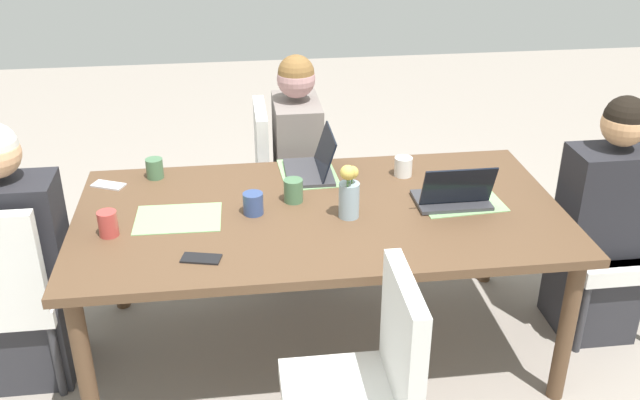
{
  "coord_description": "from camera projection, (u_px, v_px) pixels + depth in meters",
  "views": [
    {
      "loc": [
        -0.35,
        -2.72,
        2.17
      ],
      "look_at": [
        0.0,
        0.0,
        0.79
      ],
      "focal_mm": 40.19,
      "sensor_mm": 36.0,
      "label": 1
    }
  ],
  "objects": [
    {
      "name": "chair_far_left_mid",
      "position": [
        283.0,
        175.0,
        3.98
      ],
      "size": [
        0.44,
        0.44,
        0.9
      ],
      "color": "silver",
      "rests_on": "ground_plane"
    },
    {
      "name": "coffee_mug_near_left",
      "position": [
        253.0,
        204.0,
        3.05
      ],
      "size": [
        0.09,
        0.09,
        0.1
      ],
      "primitive_type": "cylinder",
      "color": "#33477A",
      "rests_on": "dining_table"
    },
    {
      "name": "laptop_far_left_mid",
      "position": [
        314.0,
        166.0,
        3.41
      ],
      "size": [
        0.22,
        0.32,
        0.21
      ],
      "color": "#38383D",
      "rests_on": "dining_table"
    },
    {
      "name": "ground_plane",
      "position": [
        320.0,
        346.0,
        3.43
      ],
      "size": [
        10.0,
        10.0,
        0.0
      ],
      "primitive_type": "plane",
      "color": "gray"
    },
    {
      "name": "placemat_far_left_mid",
      "position": [
        308.0,
        173.0,
        3.44
      ],
      "size": [
        0.28,
        0.37,
        0.0
      ],
      "primitive_type": "cube",
      "rotation": [
        0.0,
        0.0,
        -1.52
      ],
      "color": "#7FAD70",
      "rests_on": "dining_table"
    },
    {
      "name": "chair_head_left_left_near",
      "position": [
        3.0,
        287.0,
        2.99
      ],
      "size": [
        0.44,
        0.44,
        0.9
      ],
      "color": "silver",
      "rests_on": "ground_plane"
    },
    {
      "name": "person_head_right_left_far",
      "position": [
        602.0,
        233.0,
        3.35
      ],
      "size": [
        0.4,
        0.36,
        1.19
      ],
      "color": "#2D2D33",
      "rests_on": "ground_plane"
    },
    {
      "name": "coffee_mug_centre_left",
      "position": [
        155.0,
        168.0,
        3.38
      ],
      "size": [
        0.08,
        0.08,
        0.1
      ],
      "primitive_type": "cylinder",
      "color": "#47704C",
      "rests_on": "dining_table"
    },
    {
      "name": "placemat_head_left_left_near",
      "position": [
        178.0,
        218.0,
        3.03
      ],
      "size": [
        0.37,
        0.27,
        0.0
      ],
      "primitive_type": "cube",
      "rotation": [
        0.0,
        0.0,
        -0.03
      ],
      "color": "#7FAD70",
      "rests_on": "dining_table"
    },
    {
      "name": "phone_silver",
      "position": [
        108.0,
        185.0,
        3.31
      ],
      "size": [
        0.17,
        0.13,
        0.01
      ],
      "primitive_type": "cube",
      "rotation": [
        0.0,
        0.0,
        2.71
      ],
      "color": "silver",
      "rests_on": "dining_table"
    },
    {
      "name": "dining_table",
      "position": [
        320.0,
        224.0,
        3.13
      ],
      "size": [
        2.1,
        1.09,
        0.74
      ],
      "color": "brown",
      "rests_on": "ground_plane"
    },
    {
      "name": "coffee_mug_centre_right",
      "position": [
        403.0,
        167.0,
        3.4
      ],
      "size": [
        0.08,
        0.08,
        0.09
      ],
      "primitive_type": "cylinder",
      "color": "white",
      "rests_on": "dining_table"
    },
    {
      "name": "placemat_head_right_left_far",
      "position": [
        460.0,
        201.0,
        3.17
      ],
      "size": [
        0.38,
        0.29,
        0.0
      ],
      "primitive_type": "cube",
      "rotation": [
        0.0,
        0.0,
        3.21
      ],
      "color": "#7FAD70",
      "rests_on": "dining_table"
    },
    {
      "name": "person_far_left_mid",
      "position": [
        298.0,
        175.0,
        3.93
      ],
      "size": [
        0.36,
        0.4,
        1.19
      ],
      "color": "#2D2D33",
      "rests_on": "ground_plane"
    },
    {
      "name": "chair_head_right_left_far",
      "position": [
        605.0,
        229.0,
        3.43
      ],
      "size": [
        0.44,
        0.44,
        0.9
      ],
      "color": "silver",
      "rests_on": "ground_plane"
    },
    {
      "name": "coffee_mug_near_right",
      "position": [
        293.0,
        191.0,
        3.15
      ],
      "size": [
        0.08,
        0.08,
        0.1
      ],
      "primitive_type": "cylinder",
      "color": "#47704C",
      "rests_on": "dining_table"
    },
    {
      "name": "chair_near_right_near",
      "position": [
        368.0,
        381.0,
        2.47
      ],
      "size": [
        0.44,
        0.44,
        0.9
      ],
      "color": "silver",
      "rests_on": "ground_plane"
    },
    {
      "name": "flower_vase",
      "position": [
        349.0,
        191.0,
        2.99
      ],
      "size": [
        0.09,
        0.1,
        0.25
      ],
      "color": "#8EA8B7",
      "rests_on": "dining_table"
    },
    {
      "name": "person_head_left_left_near",
      "position": [
        21.0,
        271.0,
        3.05
      ],
      "size": [
        0.4,
        0.36,
        1.19
      ],
      "color": "#2D2D33",
      "rests_on": "ground_plane"
    },
    {
      "name": "coffee_mug_far_left",
      "position": [
        108.0,
        224.0,
        2.88
      ],
      "size": [
        0.08,
        0.08,
        0.11
      ],
      "primitive_type": "cylinder",
      "color": "#AD3D38",
      "rests_on": "dining_table"
    },
    {
      "name": "phone_black",
      "position": [
        201.0,
        258.0,
        2.73
      ],
      "size": [
        0.16,
        0.11,
        0.01
      ],
      "primitive_type": "cube",
      "rotation": [
        0.0,
        0.0,
        2.9
      ],
      "color": "black",
      "rests_on": "dining_table"
    },
    {
      "name": "laptop_head_right_left_far",
      "position": [
        453.0,
        196.0,
        3.13
      ],
      "size": [
        0.32,
        0.22,
        0.2
      ],
      "color": "#38383D",
      "rests_on": "dining_table"
    }
  ]
}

